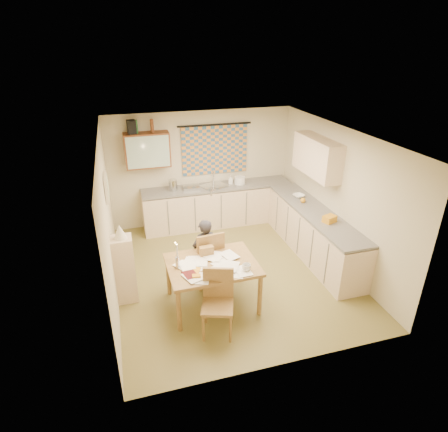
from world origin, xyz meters
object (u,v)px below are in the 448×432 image
object	(u,v)px
stove	(345,263)
shelf_stand	(125,269)
dining_table	(212,284)
counter_back	(218,205)
counter_right	(313,233)
chair_far	(207,267)
person	(205,253)

from	to	relation	value
stove	shelf_stand	xyz separation A→B (m)	(-3.54, 0.64, 0.11)
dining_table	shelf_stand	size ratio (longest dim) A/B	1.21
counter_back	stove	distance (m)	3.22
counter_right	shelf_stand	xyz separation A→B (m)	(-3.54, -0.47, 0.11)
chair_far	dining_table	bearing A→B (deg)	77.73
dining_table	chair_far	distance (m)	0.58
counter_back	chair_far	distance (m)	2.31
counter_right	counter_back	bearing A→B (deg)	128.62
counter_right	dining_table	xyz separation A→B (m)	(-2.25, -0.96, -0.07)
counter_back	person	size ratio (longest dim) A/B	2.72
counter_right	chair_far	xyz separation A→B (m)	(-2.19, -0.39, -0.13)
dining_table	shelf_stand	distance (m)	1.39
counter_back	person	world-z (taller)	person
counter_right	person	size ratio (longest dim) A/B	2.43
stove	counter_back	bearing A→B (deg)	116.19
person	counter_back	bearing A→B (deg)	-127.06
counter_right	chair_far	bearing A→B (deg)	-169.91
chair_far	person	bearing A→B (deg)	-3.92
counter_right	shelf_stand	world-z (taller)	shelf_stand
person	stove	bearing A→B (deg)	145.71
counter_back	chair_far	size ratio (longest dim) A/B	3.20
dining_table	shelf_stand	world-z (taller)	shelf_stand
stove	person	size ratio (longest dim) A/B	0.75
person	shelf_stand	size ratio (longest dim) A/B	1.08
person	chair_far	bearing A→B (deg)	165.99
counter_right	person	world-z (taller)	person
counter_back	stove	bearing A→B (deg)	-63.81
counter_back	counter_right	world-z (taller)	same
counter_right	stove	world-z (taller)	counter_right
counter_right	stove	distance (m)	1.11
dining_table	chair_far	world-z (taller)	chair_far
shelf_stand	counter_right	bearing A→B (deg)	7.52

